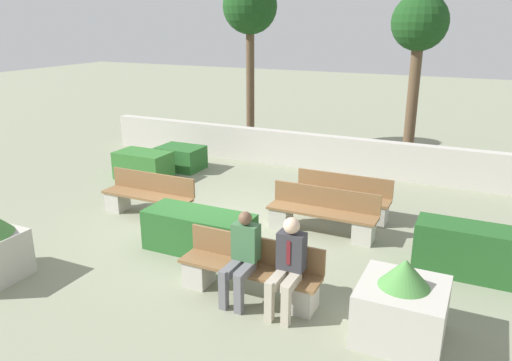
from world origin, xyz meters
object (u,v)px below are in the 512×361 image
Objects in this scene: bench_left_side at (341,201)px; person_seated_woman at (242,253)px; person_seated_man at (288,261)px; bench_back at (322,216)px; tree_leftmost at (250,11)px; bench_right_side at (148,200)px; tree_center_left at (419,29)px; bench_front at (250,274)px; planter_corner_right at (402,306)px.

bench_left_side is 3.76m from person_seated_woman.
bench_back is at bearing 98.35° from person_seated_man.
person_seated_woman reaches higher than bench_back.
bench_back is at bearing -52.81° from tree_leftmost.
person_seated_woman is at bearing -64.69° from tree_leftmost.
tree_leftmost reaches higher than person_seated_woman.
bench_back is 2.78m from person_seated_woman.
bench_right_side is 4.48m from person_seated_man.
bench_left_side is at bearing 73.71° from bench_back.
person_seated_woman is 0.29× the size of tree_center_left.
bench_front is 2.61m from bench_back.
tree_leftmost is (-4.23, 5.58, 3.79)m from bench_back.
bench_left_side is 4.11m from planter_corner_right.
tree_leftmost is at bearing -178.97° from tree_center_left.
bench_left_side is at bearing 94.97° from person_seated_man.
person_seated_man reaches higher than bench_front.
planter_corner_right is at bearing 1.32° from person_seated_woman.
person_seated_man is at bearing -93.42° from bench_back.
person_seated_man is 1.56m from planter_corner_right.
person_seated_woman is at bearing -107.97° from bench_front.
tree_leftmost reaches higher than bench_front.
tree_center_left is at bearing 90.65° from bench_left_side.
planter_corner_right is (1.93, -2.69, 0.11)m from bench_back.
bench_back is (0.25, 2.59, -0.00)m from bench_front.
person_seated_man reaches higher than bench_right_side.
planter_corner_right is (2.23, 0.05, -0.28)m from person_seated_woman.
bench_front is 1.96× the size of planter_corner_right.
person_seated_man reaches higher than planter_corner_right.
bench_left_side is 1.00× the size of bench_right_side.
bench_front is 0.42× the size of tree_leftmost.
bench_right_side and bench_back have the same top height.
planter_corner_right is 0.22× the size of tree_leftmost.
bench_front is at bearing 177.52° from planter_corner_right.
bench_left_side is 3.97m from bench_right_side.
bench_front is 0.41m from person_seated_woman.
person_seated_man is at bearing -60.86° from tree_leftmost.
bench_right_side is 3.87m from person_seated_woman.
person_seated_man is 0.70m from person_seated_woman.
tree_leftmost is (-4.63, 8.31, 3.37)m from person_seated_man.
bench_front is at bearing 72.03° from person_seated_woman.
bench_front is at bearing -38.33° from bench_right_side.
person_seated_woman is 9.81m from tree_leftmost.
bench_back is 0.41× the size of tree_leftmost.
planter_corner_right reaches higher than bench_back.
tree_center_left reaches higher than bench_front.
planter_corner_right is (5.47, -2.03, 0.11)m from bench_right_side.
tree_center_left is at bearing 88.34° from person_seated_man.
bench_front is at bearing -96.20° from tree_center_left.
tree_center_left is at bearing 71.74° from bench_back.
tree_leftmost is (-0.69, 6.23, 3.79)m from bench_right_side.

